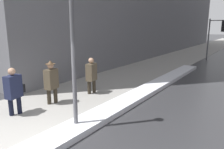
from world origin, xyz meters
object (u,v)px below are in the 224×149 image
at_px(lamp_post, 72,26).
at_px(pedestrian_trailing, 91,74).
at_px(pedestrian_in_fedora, 51,80).
at_px(traffic_light_near, 218,31).
at_px(pedestrian_with_shoulder_bag, 14,89).

relative_size(lamp_post, pedestrian_trailing, 3.08).
bearing_deg(pedestrian_in_fedora, traffic_light_near, 155.65).
relative_size(lamp_post, traffic_light_near, 1.39).
relative_size(traffic_light_near, pedestrian_with_shoulder_bag, 2.19).
bearing_deg(pedestrian_with_shoulder_bag, traffic_light_near, 156.08).
xyz_separation_m(pedestrian_with_shoulder_bag, pedestrian_in_fedora, (0.17, 1.40, 0.03)).
bearing_deg(pedestrian_with_shoulder_bag, pedestrian_in_fedora, 160.72).
height_order(traffic_light_near, pedestrian_trailing, traffic_light_near).
height_order(pedestrian_in_fedora, pedestrian_trailing, pedestrian_in_fedora).
relative_size(traffic_light_near, pedestrian_in_fedora, 2.08).
distance_m(lamp_post, pedestrian_in_fedora, 3.14).
bearing_deg(traffic_light_near, lamp_post, -86.49).
relative_size(pedestrian_in_fedora, pedestrian_trailing, 1.06).
xyz_separation_m(traffic_light_near, pedestrian_in_fedora, (-3.11, -14.73, -1.59)).
bearing_deg(traffic_light_near, pedestrian_with_shoulder_bag, -94.70).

